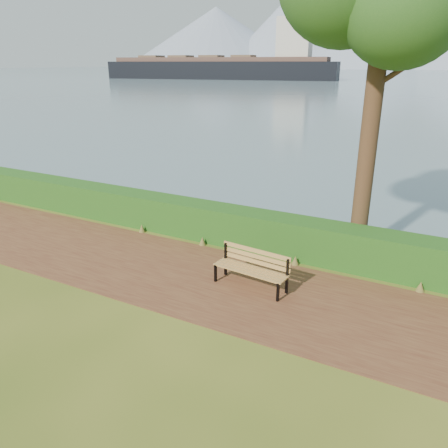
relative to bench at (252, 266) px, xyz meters
The scene contains 5 objects.
ground 1.32m from the bench, 153.59° to the right, with size 140.00×140.00×0.00m, color #3D5418.
path 1.23m from the bench, 167.41° to the right, with size 40.00×3.40×0.01m, color #4F271B.
hedge 2.33m from the bench, 118.12° to the left, with size 32.00×0.85×1.00m, color #144313.
bench is the anchor object (origin of this frame).
cargo_ship 127.65m from the bench, 117.82° to the left, with size 69.87×21.73×20.95m.
Camera 1 is at (4.67, -7.55, 4.78)m, focal length 35.00 mm.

